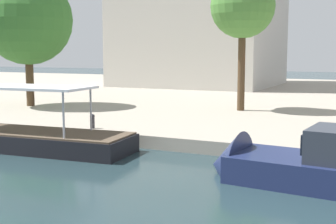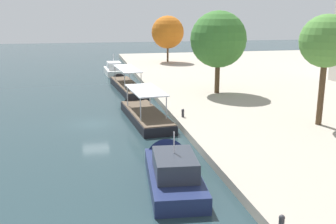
{
  "view_description": "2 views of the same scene",
  "coord_description": "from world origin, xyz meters",
  "views": [
    {
      "loc": [
        15.97,
        -12.42,
        4.7
      ],
      "look_at": [
        6.17,
        8.14,
        1.81
      ],
      "focal_mm": 49.65,
      "sensor_mm": 36.0,
      "label": 1
    },
    {
      "loc": [
        36.35,
        -0.57,
        10.17
      ],
      "look_at": [
        5.03,
        6.04,
        2.1
      ],
      "focal_mm": 41.76,
      "sensor_mm": 36.0,
      "label": 2
    }
  ],
  "objects": [
    {
      "name": "mooring_bollard_0",
      "position": [
        1.61,
        8.2,
        1.08
      ],
      "size": [
        0.27,
        0.27,
        0.79
      ],
      "color": "#2D2D33",
      "rests_on": "dock_promenade"
    },
    {
      "name": "tree_2",
      "position": [
        6.39,
        19.57,
        7.83
      ],
      "size": [
        4.48,
        4.8,
        9.53
      ],
      "color": "#4C3823",
      "rests_on": "dock_promenade"
    },
    {
      "name": "dock_promenade",
      "position": [
        0.0,
        34.95,
        0.33
      ],
      "size": [
        120.0,
        55.0,
        0.66
      ],
      "primitive_type": "cube",
      "color": "#A39989",
      "rests_on": "ground_plane"
    },
    {
      "name": "tour_boat_2",
      "position": [
        -1.11,
        4.82,
        0.33
      ],
      "size": [
        12.33,
        3.92,
        4.29
      ],
      "rotation": [
        0.0,
        0.0,
        3.23
      ],
      "color": "black",
      "rests_on": "ground_plane"
    },
    {
      "name": "motor_yacht_3",
      "position": [
        14.09,
        4.39,
        0.56
      ],
      "size": [
        9.27,
        3.73,
        4.58
      ],
      "rotation": [
        0.0,
        0.0,
        3.05
      ],
      "color": "navy",
      "rests_on": "ground_plane"
    },
    {
      "name": "tree_3",
      "position": [
        -8.96,
        15.29,
        7.32
      ],
      "size": [
        6.79,
        6.79,
        9.93
      ],
      "color": "#4C3823",
      "rests_on": "dock_promenade"
    }
  ]
}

